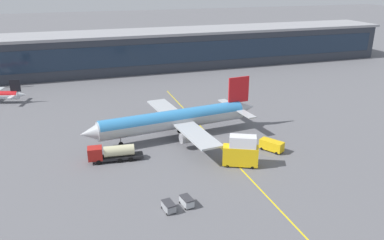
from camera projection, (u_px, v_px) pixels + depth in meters
The scene contains 9 objects.
ground_plane at pixel (211, 141), 86.73m from camera, with size 700.00×700.00×0.00m, color slate.
apron_lead_in_line at pixel (211, 137), 88.69m from camera, with size 0.30×80.00×0.01m, color yellow.
terminal_building at pixel (163, 49), 154.24m from camera, with size 191.69×21.89×14.62m.
main_airliner at pixel (175, 119), 87.42m from camera, with size 42.40×33.51×12.47m.
fuel_tanker at pixel (112, 153), 76.87m from camera, with size 10.97×3.40×3.25m.
crew_van at pixel (271, 145), 81.56m from camera, with size 4.44×5.35×2.30m.
catering_lift at pixel (241, 151), 74.43m from camera, with size 7.21×5.18×6.30m.
baggage_cart_0 at pixel (169, 206), 60.79m from camera, with size 1.98×2.86×1.48m.
baggage_cart_1 at pixel (187, 201), 62.16m from camera, with size 1.98×2.86×1.48m.
Camera 1 is at (-28.85, -74.24, 34.92)m, focal length 36.09 mm.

